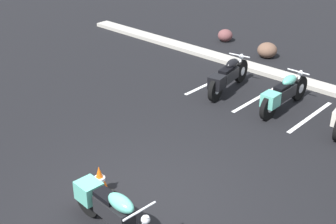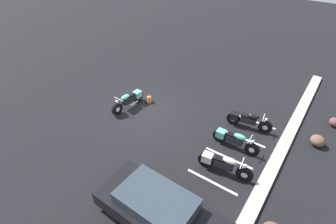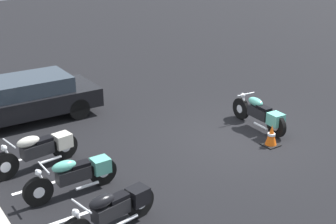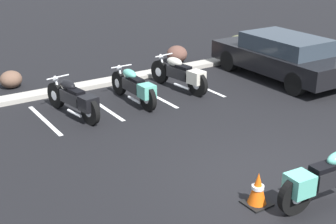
% 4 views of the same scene
% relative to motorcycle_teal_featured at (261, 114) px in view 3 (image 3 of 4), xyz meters
% --- Properties ---
extents(ground, '(60.00, 60.00, 0.00)m').
position_rel_motorcycle_teal_featured_xyz_m(ground, '(-0.15, 0.94, -0.45)').
color(ground, black).
extents(motorcycle_teal_featured, '(2.17, 0.61, 0.85)m').
position_rel_motorcycle_teal_featured_xyz_m(motorcycle_teal_featured, '(0.00, 0.00, 0.00)').
color(motorcycle_teal_featured, black).
rests_on(motorcycle_teal_featured, ground).
extents(parked_bike_0, '(0.71, 2.12, 0.84)m').
position_rel_motorcycle_teal_featured_xyz_m(parked_bike_0, '(-1.90, 5.69, -0.01)').
color(parked_bike_0, black).
rests_on(parked_bike_0, ground).
extents(parked_bike_1, '(0.59, 2.11, 0.83)m').
position_rel_motorcycle_teal_featured_xyz_m(parked_bike_1, '(-0.26, 5.72, -0.01)').
color(parked_bike_1, black).
rests_on(parked_bike_1, ground).
extents(parked_bike_2, '(0.68, 2.20, 0.87)m').
position_rel_motorcycle_teal_featured_xyz_m(parked_bike_2, '(1.30, 5.94, 0.01)').
color(parked_bike_2, black).
rests_on(parked_bike_2, ground).
extents(car_black, '(1.88, 4.33, 1.29)m').
position_rel_motorcycle_teal_featured_xyz_m(car_black, '(4.41, 5.24, 0.23)').
color(car_black, black).
rests_on(car_black, ground).
extents(traffic_cone, '(0.40, 0.40, 0.57)m').
position_rel_motorcycle_teal_featured_xyz_m(traffic_cone, '(-0.95, 0.55, -0.19)').
color(traffic_cone, black).
rests_on(traffic_cone, ground).
extents(stall_line_1, '(0.10, 2.10, 0.00)m').
position_rel_motorcycle_teal_featured_xyz_m(stall_line_1, '(-1.07, 5.87, -0.45)').
color(stall_line_1, white).
rests_on(stall_line_1, ground).
extents(stall_line_2, '(0.10, 2.10, 0.00)m').
position_rel_motorcycle_teal_featured_xyz_m(stall_line_2, '(0.44, 5.87, -0.45)').
color(stall_line_2, white).
rests_on(stall_line_2, ground).
extents(stall_line_3, '(0.10, 2.10, 0.00)m').
position_rel_motorcycle_teal_featured_xyz_m(stall_line_3, '(1.95, 5.87, -0.45)').
color(stall_line_3, white).
rests_on(stall_line_3, ground).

